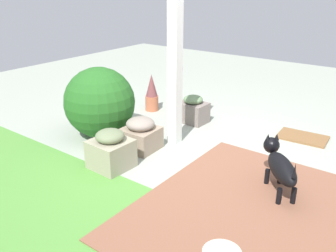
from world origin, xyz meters
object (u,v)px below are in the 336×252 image
stone_planter_mid (141,134)px  terracotta_pot_spiky (152,93)px  round_shrub (100,102)px  dog (280,166)px  porch_pillar (175,66)px  stone_planter_nearest (193,110)px  doormat (303,137)px  stone_planter_far (111,150)px

stone_planter_mid → terracotta_pot_spiky: (0.82, -1.23, 0.09)m
round_shrub → dog: size_ratio=1.46×
porch_pillar → stone_planter_nearest: size_ratio=4.75×
doormat → stone_planter_far: bearing=54.8°
round_shrub → stone_planter_mid: bearing=179.2°
porch_pillar → round_shrub: 1.17m
stone_planter_mid → porch_pillar: bearing=-117.4°
stone_planter_nearest → stone_planter_far: 1.75m
stone_planter_far → doormat: 2.61m
dog → doormat: (0.21, -1.49, -0.28)m
stone_planter_nearest → dog: bearing=147.4°
stone_planter_nearest → stone_planter_far: bearing=91.1°
stone_planter_nearest → dog: (-1.75, 1.12, 0.10)m
round_shrub → dog: (-2.49, -0.06, -0.18)m
stone_planter_nearest → round_shrub: size_ratio=0.46×
stone_planter_far → round_shrub: (0.77, -0.58, 0.26)m
stone_planter_mid → round_shrub: 0.77m
stone_planter_mid → dog: dog is taller
terracotta_pot_spiky → doormat: terracotta_pot_spiky is taller
stone_planter_far → porch_pillar: bearing=-99.9°
round_shrub → terracotta_pot_spiky: (0.10, -1.22, -0.19)m
stone_planter_mid → stone_planter_far: 0.57m
stone_planter_far → dog: size_ratio=0.71×
porch_pillar → doormat: porch_pillar is taller
stone_planter_nearest → doormat: 1.59m
porch_pillar → round_shrub: size_ratio=2.16×
porch_pillar → stone_planter_nearest: porch_pillar is taller
stone_planter_mid → dog: size_ratio=0.67×
stone_planter_mid → doormat: size_ratio=0.69×
doormat → round_shrub: bearing=34.3°
porch_pillar → dog: bearing=167.0°
porch_pillar → stone_planter_far: porch_pillar is taller
stone_planter_far → terracotta_pot_spiky: size_ratio=0.77×
stone_planter_mid → terracotta_pot_spiky: 1.48m
porch_pillar → doormat: bearing=-139.5°
stone_planter_nearest → porch_pillar: bearing=105.2°
terracotta_pot_spiky → doormat: bearing=-172.1°
stone_planter_far → dog: dog is taller
porch_pillar → terracotta_pot_spiky: porch_pillar is taller
stone_planter_far → dog: 1.83m
terracotta_pot_spiky → dog: (-2.58, 1.17, 0.01)m
dog → doormat: 1.54m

